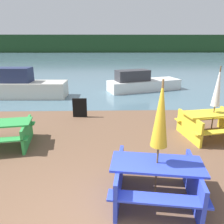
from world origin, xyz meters
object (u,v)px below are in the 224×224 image
boat (26,86)px  boat_second (141,83)px  umbrella_white (218,87)px  umbrella_gold (161,115)px  signboard (80,108)px  picnic_table_blue (156,178)px  picnic_table_yellow (212,122)px

boat → boat_second: boat is taller
umbrella_white → boat_second: size_ratio=0.48×
umbrella_gold → signboard: (-1.96, 4.75, -1.33)m
umbrella_gold → boat_second: size_ratio=0.51×
umbrella_gold → umbrella_white: 3.67m
boat_second → umbrella_white: bearing=-98.2°
umbrella_gold → boat_second: (1.18, 9.41, -1.25)m
umbrella_gold → umbrella_white: size_ratio=1.05×
signboard → umbrella_white: bearing=-24.3°
umbrella_white → boat: 9.15m
boat_second → umbrella_gold: bearing=-115.5°
picnic_table_blue → umbrella_gold: umbrella_gold is taller
umbrella_gold → picnic_table_yellow: bearing=49.8°
picnic_table_blue → picnic_table_yellow: size_ratio=0.90×
umbrella_white → boat_second: bearing=100.2°
umbrella_gold → boat: umbrella_gold is taller
picnic_table_blue → boat_second: bearing=82.9°
picnic_table_blue → umbrella_white: 3.83m
umbrella_gold → signboard: bearing=112.4°
umbrella_white → boat: bearing=145.3°
picnic_table_blue → signboard: (-1.96, 4.75, -0.10)m
umbrella_gold → picnic_table_blue: bearing=90.0°
boat → boat_second: (6.29, 1.44, -0.12)m
picnic_table_yellow → boat: size_ratio=0.53×
picnic_table_blue → signboard: 5.14m
picnic_table_yellow → boat_second: 6.71m
picnic_table_blue → boat_second: boat_second is taller
picnic_table_yellow → boat_second: boat_second is taller
picnic_table_blue → boat: (-5.11, 7.97, 0.10)m
picnic_table_yellow → boat: 9.09m
umbrella_gold → umbrella_white: bearing=49.8°
picnic_table_blue → picnic_table_yellow: (2.36, 2.80, 0.00)m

